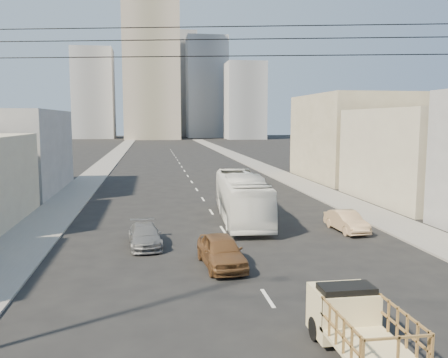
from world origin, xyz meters
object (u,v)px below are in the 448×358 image
object	(u,v)px
sedan_grey	(145,236)
sedan_brown	(221,251)
flatbed_pickup	(357,321)
sedan_tan	(347,221)
city_bus	(242,197)

from	to	relation	value
sedan_grey	sedan_brown	bearing A→B (deg)	-54.22
sedan_brown	flatbed_pickup	bearing A→B (deg)	-78.66
flatbed_pickup	sedan_tan	xyz separation A→B (m)	(6.20, 15.30, -0.44)
flatbed_pickup	sedan_grey	size ratio (longest dim) A/B	1.04
city_bus	sedan_grey	world-z (taller)	city_bus
sedan_tan	flatbed_pickup	bearing A→B (deg)	-116.16
flatbed_pickup	sedan_brown	world-z (taller)	flatbed_pickup
city_bus	flatbed_pickup	bearing A→B (deg)	-86.97
city_bus	sedan_tan	size ratio (longest dim) A/B	2.99
sedan_brown	sedan_grey	world-z (taller)	sedan_brown
flatbed_pickup	sedan_grey	distance (m)	15.06
city_bus	sedan_grey	xyz separation A→B (m)	(-6.67, -6.01, -1.04)
flatbed_pickup	sedan_tan	bearing A→B (deg)	67.93
city_bus	sedan_tan	distance (m)	7.43
city_bus	sedan_brown	bearing A→B (deg)	-102.35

